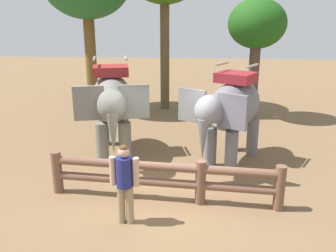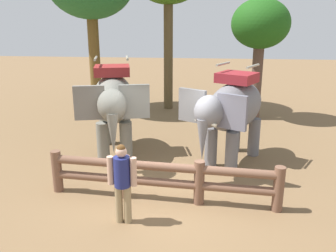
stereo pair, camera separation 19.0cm
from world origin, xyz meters
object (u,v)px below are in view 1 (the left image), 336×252
Objects in this scene: elephant_center at (231,109)px; tourist_woman_in_black at (125,179)px; tree_far_left at (257,27)px; log_fence at (163,177)px; elephant_near_left at (112,102)px.

tourist_woman_in_black is (-2.40, -3.47, -0.62)m from elephant_center.
tree_far_left reaches higher than tourist_woman_in_black.
tourist_woman_in_black is (-0.68, -1.02, 0.40)m from log_fence.
elephant_near_left is at bearing 123.00° from log_fence.
tourist_woman_in_black is at bearing -123.85° from log_fence.
tree_far_left is at bearing 66.20° from tourist_woman_in_black.
elephant_center is at bearing -5.24° from elephant_near_left.
log_fence is 3.15× the size of tourist_woman_in_black.
tourist_woman_in_black is at bearing -73.54° from elephant_near_left.
elephant_near_left reaches higher than tourist_woman_in_black.
log_fence is 3.16m from elephant_center.
tree_far_left is (3.03, 7.40, 3.16)m from log_fence.
tree_far_left reaches higher than log_fence.
log_fence is at bearing -57.00° from elephant_near_left.
tree_far_left reaches higher than elephant_center.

